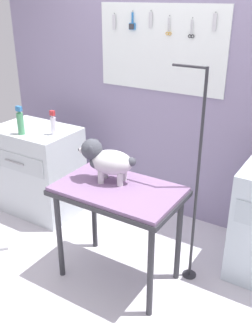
{
  "coord_description": "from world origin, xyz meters",
  "views": [
    {
      "loc": [
        1.44,
        -1.89,
        2.07
      ],
      "look_at": [
        0.17,
        0.15,
        0.96
      ],
      "focal_mm": 40.65,
      "sensor_mm": 36.0,
      "label": 1
    }
  ],
  "objects": [
    {
      "name": "grooming_table",
      "position": [
        0.12,
        0.13,
        0.71
      ],
      "size": [
        0.92,
        0.57,
        0.8
      ],
      "color": "#2D2D33",
      "rests_on": "ground"
    },
    {
      "name": "spray_bottle_short",
      "position": [
        -1.13,
        0.42,
        1.0
      ],
      "size": [
        0.06,
        0.06,
        0.26
      ],
      "color": "#4B9A66",
      "rests_on": "counter_left"
    },
    {
      "name": "dog",
      "position": [
        -0.02,
        0.18,
        0.97
      ],
      "size": [
        0.43,
        0.27,
        0.32
      ],
      "color": "silver",
      "rests_on": "grooming_table"
    },
    {
      "name": "conditioner_bottle",
      "position": [
        -0.87,
        0.57,
        0.98
      ],
      "size": [
        0.05,
        0.05,
        0.23
      ],
      "color": "white",
      "rests_on": "counter_left"
    },
    {
      "name": "counter_left",
      "position": [
        -1.15,
        0.6,
        0.44
      ],
      "size": [
        0.8,
        0.58,
        0.88
      ],
      "color": "silver",
      "rests_on": "ground"
    },
    {
      "name": "ground",
      "position": [
        0.0,
        0.0,
        -0.02
      ],
      "size": [
        4.4,
        4.0,
        0.04
      ],
      "primitive_type": "cube",
      "color": "silver"
    },
    {
      "name": "grooming_arm",
      "position": [
        0.59,
        0.43,
        0.77
      ],
      "size": [
        0.3,
        0.11,
        1.65
      ],
      "color": "#2D2D33",
      "rests_on": "ground"
    },
    {
      "name": "rear_wall_panel",
      "position": [
        -0.0,
        1.28,
        1.16
      ],
      "size": [
        4.0,
        0.11,
        2.3
      ],
      "color": "#8C80A2",
      "rests_on": "ground"
    }
  ]
}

